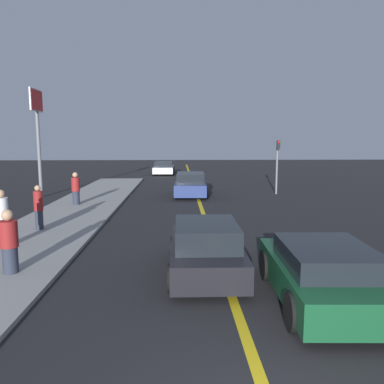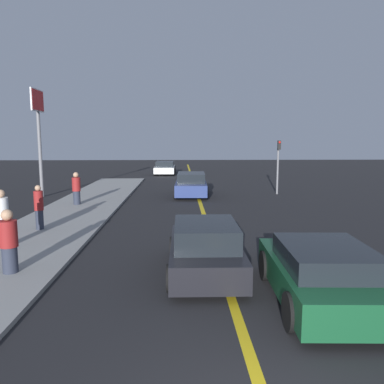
{
  "view_description": "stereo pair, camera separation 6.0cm",
  "coord_description": "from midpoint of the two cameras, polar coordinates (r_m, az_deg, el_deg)",
  "views": [
    {
      "loc": [
        -1.14,
        -3.46,
        3.34
      ],
      "look_at": [
        -0.66,
        9.59,
        1.52
      ],
      "focal_mm": 35.0,
      "sensor_mm": 36.0,
      "label": 1
    },
    {
      "loc": [
        -1.08,
        -3.46,
        3.34
      ],
      "look_at": [
        -0.66,
        9.59,
        1.52
      ],
      "focal_mm": 35.0,
      "sensor_mm": 36.0,
      "label": 2
    }
  ],
  "objects": [
    {
      "name": "car_ahead_center",
      "position": [
        9.5,
        2.2,
        -8.65
      ],
      "size": [
        1.87,
        3.83,
        1.33
      ],
      "rotation": [
        0.0,
        0.0,
        -0.01
      ],
      "color": "black",
      "rests_on": "ground_plane"
    },
    {
      "name": "sidewalk_left",
      "position": [
        18.55,
        -16.86,
        -2.63
      ],
      "size": [
        3.61,
        28.31,
        0.11
      ],
      "color": "gray",
      "rests_on": "ground_plane"
    },
    {
      "name": "roadside_sign",
      "position": [
        23.72,
        -22.33,
        10.4
      ],
      "size": [
        0.2,
        1.82,
        6.23
      ],
      "color": "slate",
      "rests_on": "ground_plane"
    },
    {
      "name": "pedestrian_far_standing",
      "position": [
        14.66,
        -22.19,
        -2.16
      ],
      "size": [
        0.32,
        0.32,
        1.62
      ],
      "color": "#282D3D",
      "rests_on": "sidewalk_left"
    },
    {
      "name": "traffic_light",
      "position": [
        23.7,
        13.07,
        4.67
      ],
      "size": [
        0.18,
        0.4,
        3.32
      ],
      "color": "slate",
      "rests_on": "ground_plane"
    },
    {
      "name": "car_far_distant",
      "position": [
        22.5,
        -0.07,
        1.13
      ],
      "size": [
        2.05,
        4.5,
        1.4
      ],
      "rotation": [
        0.0,
        0.0,
        -0.03
      ],
      "color": "navy",
      "rests_on": "ground_plane"
    },
    {
      "name": "pedestrian_by_sign",
      "position": [
        19.72,
        -17.12,
        0.5
      ],
      "size": [
        0.41,
        0.41,
        1.63
      ],
      "color": "#282D3D",
      "rests_on": "sidewalk_left"
    },
    {
      "name": "pedestrian_near_curb",
      "position": [
        10.21,
        -25.99,
        -6.84
      ],
      "size": [
        0.43,
        0.43,
        1.58
      ],
      "color": "#282D3D",
      "rests_on": "sidewalk_left"
    },
    {
      "name": "car_parked_left_lot",
      "position": [
        36.96,
        -4.11,
        3.68
      ],
      "size": [
        2.06,
        4.66,
        1.25
      ],
      "rotation": [
        0.0,
        0.0,
        -0.01
      ],
      "color": "silver",
      "rests_on": "ground_plane"
    },
    {
      "name": "pedestrian_mid_group",
      "position": [
        12.61,
        -26.8,
        -3.66
      ],
      "size": [
        0.37,
        0.37,
        1.77
      ],
      "color": "#282D3D",
      "rests_on": "sidewalk_left"
    },
    {
      "name": "road_center_line",
      "position": [
        21.75,
        1.08,
        -0.91
      ],
      "size": [
        0.2,
        60.0,
        0.01
      ],
      "color": "gold",
      "rests_on": "ground_plane"
    },
    {
      "name": "car_near_right_lane",
      "position": [
        8.31,
        19.38,
        -11.65
      ],
      "size": [
        2.15,
        4.01,
        1.25
      ],
      "rotation": [
        0.0,
        0.0,
        -0.04
      ],
      "color": "#144728",
      "rests_on": "ground_plane"
    }
  ]
}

